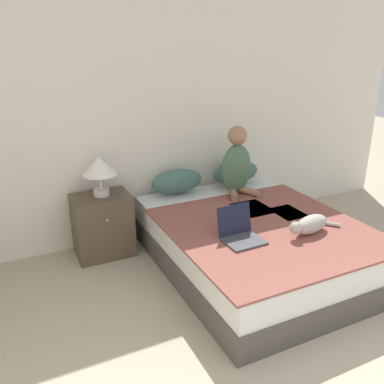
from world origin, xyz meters
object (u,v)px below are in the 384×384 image
(pillow_far, at_px, (235,172))
(table_lamp, at_px, (100,168))
(cat_tabby, at_px, (310,225))
(person_sitting, at_px, (237,164))
(laptop_open, at_px, (240,233))
(nightstand, at_px, (103,225))
(bed, at_px, (252,243))
(pillow_near, at_px, (177,181))

(pillow_far, xyz_separation_m, table_lamp, (-1.53, -0.06, 0.28))
(cat_tabby, bearing_deg, person_sitting, -98.34)
(laptop_open, bearing_deg, table_lamp, 124.58)
(pillow_far, distance_m, cat_tabby, 1.37)
(table_lamp, bearing_deg, cat_tabby, -42.56)
(pillow_far, xyz_separation_m, nightstand, (-1.55, -0.06, -0.31))
(bed, bearing_deg, table_lamp, 143.83)
(laptop_open, bearing_deg, pillow_near, 89.84)
(laptop_open, height_order, nightstand, laptop_open)
(person_sitting, bearing_deg, nightstand, 171.58)
(nightstand, xyz_separation_m, table_lamp, (0.02, 0.00, 0.59))
(pillow_near, xyz_separation_m, laptop_open, (0.03, -1.21, -0.07))
(pillow_near, height_order, nightstand, pillow_near)
(cat_tabby, height_order, nightstand, cat_tabby)
(table_lamp, bearing_deg, nightstand, -166.07)
(pillow_near, xyz_separation_m, person_sitting, (0.56, -0.26, 0.18))
(pillow_far, relative_size, laptop_open, 1.78)
(bed, distance_m, pillow_far, 1.05)
(bed, relative_size, person_sitting, 2.94)
(laptop_open, bearing_deg, pillow_far, 58.77)
(pillow_far, height_order, person_sitting, person_sitting)
(pillow_far, distance_m, table_lamp, 1.56)
(pillow_near, xyz_separation_m, cat_tabby, (0.61, -1.36, -0.05))
(table_lamp, bearing_deg, pillow_far, 2.07)
(bed, distance_m, table_lamp, 1.59)
(person_sitting, bearing_deg, bed, -107.31)
(person_sitting, relative_size, cat_tabby, 1.28)
(laptop_open, bearing_deg, person_sitting, 59.04)
(bed, distance_m, nightstand, 1.46)
(person_sitting, bearing_deg, pillow_far, 59.25)
(pillow_near, height_order, table_lamp, table_lamp)
(nightstand, bearing_deg, pillow_near, 4.09)
(bed, distance_m, laptop_open, 0.54)
(bed, bearing_deg, laptop_open, -138.26)
(pillow_near, xyz_separation_m, table_lamp, (-0.81, -0.06, 0.28))
(cat_tabby, xyz_separation_m, nightstand, (-1.44, 1.30, -0.26))
(person_sitting, distance_m, laptop_open, 1.11)
(pillow_near, bearing_deg, nightstand, -175.91)
(pillow_near, distance_m, cat_tabby, 1.49)
(bed, bearing_deg, cat_tabby, -60.83)
(laptop_open, distance_m, table_lamp, 1.47)
(bed, height_order, pillow_far, pillow_far)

